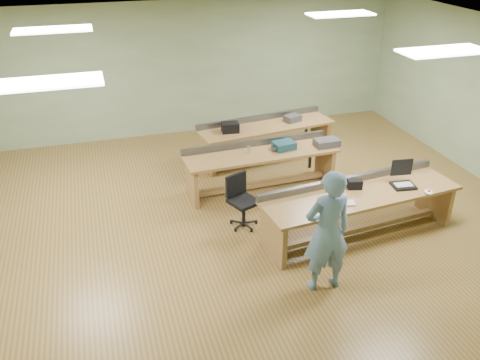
# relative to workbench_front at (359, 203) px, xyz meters

# --- Properties ---
(floor) EXTENTS (10.00, 10.00, 0.00)m
(floor) POSITION_rel_workbench_front_xyz_m (-1.74, 1.12, -0.56)
(floor) COLOR olive
(floor) RESTS_ON ground
(ceiling) EXTENTS (10.00, 10.00, 0.00)m
(ceiling) POSITION_rel_workbench_front_xyz_m (-1.74, 1.12, 2.44)
(ceiling) COLOR silver
(ceiling) RESTS_ON wall_back
(wall_back) EXTENTS (10.00, 0.04, 3.00)m
(wall_back) POSITION_rel_workbench_front_xyz_m (-1.74, 5.12, 0.94)
(wall_back) COLOR #94AD83
(wall_back) RESTS_ON floor
(wall_front) EXTENTS (10.00, 0.04, 3.00)m
(wall_front) POSITION_rel_workbench_front_xyz_m (-1.74, -2.88, 0.94)
(wall_front) COLOR #94AD83
(wall_front) RESTS_ON floor
(fluor_panels) EXTENTS (6.20, 3.50, 0.03)m
(fluor_panels) POSITION_rel_workbench_front_xyz_m (-1.74, 1.12, 2.41)
(fluor_panels) COLOR white
(fluor_panels) RESTS_ON ceiling
(workbench_front) EXTENTS (3.28, 1.18, 0.86)m
(workbench_front) POSITION_rel_workbench_front_xyz_m (0.00, 0.00, 0.00)
(workbench_front) COLOR olive
(workbench_front) RESTS_ON floor
(workbench_mid) EXTENTS (2.86, 0.87, 0.86)m
(workbench_mid) POSITION_rel_workbench_front_xyz_m (-0.98, 1.91, -0.01)
(workbench_mid) COLOR olive
(workbench_mid) RESTS_ON floor
(workbench_back) EXTENTS (2.90, 1.12, 0.86)m
(workbench_back) POSITION_rel_workbench_front_xyz_m (-0.45, 3.13, -0.01)
(workbench_back) COLOR olive
(workbench_back) RESTS_ON floor
(person) EXTENTS (0.65, 0.43, 1.78)m
(person) POSITION_rel_workbench_front_xyz_m (-1.07, -1.05, 0.32)
(person) COLOR #6689A6
(person) RESTS_ON floor
(laptop_base) EXTENTS (0.38, 0.33, 0.04)m
(laptop_base) POSITION_rel_workbench_front_xyz_m (0.74, -0.03, 0.21)
(laptop_base) COLOR black
(laptop_base) RESTS_ON workbench_front
(laptop_screen) EXTENTS (0.35, 0.06, 0.28)m
(laptop_screen) POSITION_rel_workbench_front_xyz_m (0.76, 0.11, 0.46)
(laptop_screen) COLOR black
(laptop_screen) RESTS_ON laptop_base
(keyboard) EXTENTS (0.49, 0.23, 0.03)m
(keyboard) POSITION_rel_workbench_front_xyz_m (-0.48, -0.24, 0.20)
(keyboard) COLOR beige
(keyboard) RESTS_ON workbench_front
(trackball_mouse) EXTENTS (0.16, 0.18, 0.06)m
(trackball_mouse) POSITION_rel_workbench_front_xyz_m (0.98, -0.35, 0.22)
(trackball_mouse) COLOR white
(trackball_mouse) RESTS_ON workbench_front
(camera_bag) EXTENTS (0.25, 0.19, 0.15)m
(camera_bag) POSITION_rel_workbench_front_xyz_m (-0.03, 0.15, 0.26)
(camera_bag) COLOR black
(camera_bag) RESTS_ON workbench_front
(task_chair) EXTENTS (0.62, 0.62, 0.88)m
(task_chair) POSITION_rel_workbench_front_xyz_m (-1.68, 0.78, -0.24)
(task_chair) COLOR black
(task_chair) RESTS_ON floor
(parts_bin_teal) EXTENTS (0.43, 0.35, 0.14)m
(parts_bin_teal) POSITION_rel_workbench_front_xyz_m (-0.53, 1.91, 0.25)
(parts_bin_teal) COLOR #163E49
(parts_bin_teal) RESTS_ON workbench_mid
(parts_bin_grey) EXTENTS (0.46, 0.29, 0.12)m
(parts_bin_grey) POSITION_rel_workbench_front_xyz_m (0.29, 1.82, 0.25)
(parts_bin_grey) COLOR #39393B
(parts_bin_grey) RESTS_ON workbench_mid
(mug) EXTENTS (0.14, 0.14, 0.09)m
(mug) POSITION_rel_workbench_front_xyz_m (-0.73, 1.85, 0.23)
(mug) COLOR #39393B
(mug) RESTS_ON workbench_mid
(drinks_can) EXTENTS (0.08, 0.08, 0.13)m
(drinks_can) POSITION_rel_workbench_front_xyz_m (-1.20, 1.92, 0.25)
(drinks_can) COLOR #B7B7BB
(drinks_can) RESTS_ON workbench_mid
(storage_box_back) EXTENTS (0.36, 0.27, 0.19)m
(storage_box_back) POSITION_rel_workbench_front_xyz_m (-1.25, 2.99, 0.28)
(storage_box_back) COLOR black
(storage_box_back) RESTS_ON workbench_back
(tray_back) EXTENTS (0.38, 0.33, 0.13)m
(tray_back) POSITION_rel_workbench_front_xyz_m (0.15, 3.18, 0.25)
(tray_back) COLOR #39393B
(tray_back) RESTS_ON workbench_back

